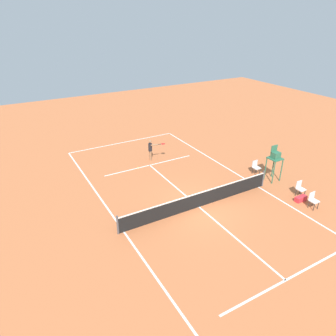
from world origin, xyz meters
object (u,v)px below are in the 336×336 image
(tennis_ball, at_px, (138,167))
(umpire_chair, at_px, (275,158))
(courtside_chair_far, at_px, (313,200))
(courtside_chair_mid, at_px, (256,167))
(equipment_bag, at_px, (301,199))
(player_serving, at_px, (151,148))
(courtside_chair_near, at_px, (300,188))

(tennis_ball, bearing_deg, umpire_chair, 139.19)
(courtside_chair_far, bearing_deg, courtside_chair_mid, -92.42)
(umpire_chair, bearing_deg, equipment_bag, 80.26)
(tennis_ball, distance_m, courtside_chair_mid, 8.24)
(umpire_chair, relative_size, courtside_chair_far, 2.54)
(player_serving, xyz_separation_m, courtside_chair_mid, (-5.23, 5.55, -0.42))
(courtside_chair_near, relative_size, courtside_chair_mid, 1.00)
(courtside_chair_mid, height_order, equipment_bag, courtside_chair_mid)
(tennis_ball, bearing_deg, courtside_chair_near, 129.81)
(courtside_chair_near, bearing_deg, player_serving, -58.78)
(courtside_chair_near, bearing_deg, umpire_chair, -91.81)
(player_serving, height_order, courtside_chair_far, player_serving)
(player_serving, xyz_separation_m, courtside_chair_near, (-5.46, 9.02, -0.42))
(player_serving, bearing_deg, umpire_chair, 51.38)
(tennis_ball, relative_size, courtside_chair_mid, 0.07)
(umpire_chair, height_order, courtside_chair_mid, umpire_chair)
(courtside_chair_mid, relative_size, equipment_bag, 1.25)
(courtside_chair_far, bearing_deg, player_serving, -63.91)
(player_serving, height_order, tennis_ball, player_serving)
(tennis_ball, relative_size, courtside_chair_near, 0.07)
(courtside_chair_far, bearing_deg, courtside_chair_near, -109.28)
(courtside_chair_mid, bearing_deg, courtside_chair_near, 93.93)
(umpire_chair, xyz_separation_m, courtside_chair_near, (0.07, 2.26, -1.07))
(tennis_ball, distance_m, courtside_chair_near, 10.80)
(courtside_chair_far, height_order, equipment_bag, courtside_chair_far)
(courtside_chair_mid, bearing_deg, player_serving, -46.73)
(tennis_ball, xyz_separation_m, courtside_chair_near, (-6.91, 8.29, 0.50))
(player_serving, xyz_separation_m, tennis_ball, (1.44, 0.73, -0.92))
(courtside_chair_mid, relative_size, courtside_chair_far, 1.00)
(umpire_chair, relative_size, equipment_bag, 3.17)
(courtside_chair_mid, bearing_deg, equipment_bag, 87.71)
(courtside_chair_near, height_order, courtside_chair_mid, same)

